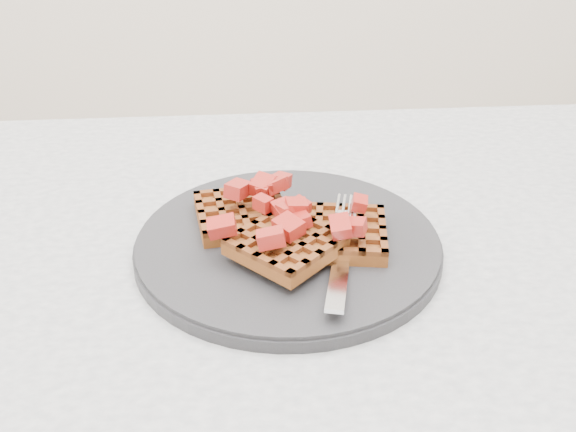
% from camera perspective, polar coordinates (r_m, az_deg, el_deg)
% --- Properties ---
extents(table, '(1.20, 0.80, 0.75)m').
position_cam_1_polar(table, '(0.73, 12.60, -10.89)').
color(table, silver).
rests_on(table, ground).
extents(plate, '(0.31, 0.31, 0.02)m').
position_cam_1_polar(plate, '(0.64, -0.00, -2.47)').
color(plate, '#232326').
rests_on(plate, table).
extents(waffles, '(0.20, 0.19, 0.03)m').
position_cam_1_polar(waffles, '(0.63, 0.04, -1.17)').
color(waffles, brown).
rests_on(waffles, plate).
extents(strawberry_pile, '(0.15, 0.15, 0.02)m').
position_cam_1_polar(strawberry_pile, '(0.62, -0.00, 1.12)').
color(strawberry_pile, '#890400').
rests_on(strawberry_pile, waffles).
extents(fork, '(0.06, 0.18, 0.02)m').
position_cam_1_polar(fork, '(0.60, 4.85, -3.12)').
color(fork, silver).
rests_on(fork, plate).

